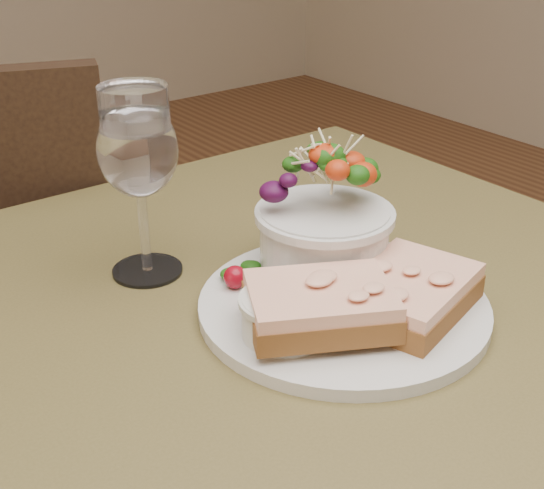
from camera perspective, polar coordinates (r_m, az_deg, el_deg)
cafe_table at (r=0.74m, az=1.88°, el=-12.15°), size 0.80×0.80×0.75m
dinner_plate at (r=0.69m, az=5.39°, el=-4.64°), size 0.26×0.26×0.01m
sandwich_front at (r=0.68m, az=10.23°, el=-3.59°), size 0.15×0.12×0.03m
sandwich_back at (r=0.63m, az=3.66°, el=-4.60°), size 0.15×0.13×0.03m
ramekin at (r=0.63m, az=1.03°, el=-5.28°), size 0.07×0.07×0.04m
salad_bowl at (r=0.72m, az=4.01°, el=2.50°), size 0.12×0.12×0.13m
garnish at (r=0.71m, az=-2.44°, el=-2.27°), size 0.05×0.04×0.02m
wine_glass at (r=0.72m, az=-10.05°, el=6.61°), size 0.08×0.08×0.18m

